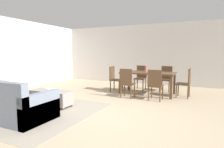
% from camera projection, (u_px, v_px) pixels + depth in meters
% --- Properties ---
extents(ground_plane, '(10.80, 10.80, 0.00)m').
position_uv_depth(ground_plane, '(101.00, 117.00, 4.18)').
color(ground_plane, tan).
extents(wall_back, '(9.00, 0.12, 2.70)m').
position_uv_depth(wall_back, '(153.00, 54.00, 8.55)').
color(wall_back, beige).
rests_on(wall_back, ground_plane).
extents(area_rug, '(3.00, 2.80, 0.01)m').
position_uv_depth(area_rug, '(32.00, 111.00, 4.60)').
color(area_rug, gray).
rests_on(area_rug, ground_plane).
extents(couch, '(2.02, 0.97, 0.86)m').
position_uv_depth(couch, '(6.00, 104.00, 4.08)').
color(couch, slate).
rests_on(couch, ground_plane).
extents(ottoman_table, '(1.14, 0.45, 0.42)m').
position_uv_depth(ottoman_table, '(51.00, 97.00, 5.01)').
color(ottoman_table, gray).
rests_on(ottoman_table, ground_plane).
extents(dining_table, '(1.77, 0.93, 0.76)m').
position_uv_depth(dining_table, '(148.00, 75.00, 6.41)').
color(dining_table, '#513823').
rests_on(dining_table, ground_plane).
extents(dining_chair_near_left, '(0.40, 0.40, 0.92)m').
position_uv_depth(dining_chair_near_left, '(127.00, 82.00, 5.89)').
color(dining_chair_near_left, '#513823').
rests_on(dining_chair_near_left, ground_plane).
extents(dining_chair_near_right, '(0.42, 0.42, 0.92)m').
position_uv_depth(dining_chair_near_right, '(155.00, 83.00, 5.54)').
color(dining_chair_near_right, '#513823').
rests_on(dining_chair_near_right, ground_plane).
extents(dining_chair_far_left, '(0.41, 0.41, 0.92)m').
position_uv_depth(dining_chair_far_left, '(141.00, 76.00, 7.35)').
color(dining_chair_far_left, '#513823').
rests_on(dining_chair_far_left, ground_plane).
extents(dining_chair_far_right, '(0.43, 0.43, 0.92)m').
position_uv_depth(dining_chair_far_right, '(166.00, 77.00, 7.01)').
color(dining_chair_far_right, '#513823').
rests_on(dining_chair_far_right, ground_plane).
extents(dining_chair_head_east, '(0.42, 0.42, 0.92)m').
position_uv_depth(dining_chair_head_east, '(186.00, 81.00, 5.93)').
color(dining_chair_head_east, '#513823').
rests_on(dining_chair_head_east, ground_plane).
extents(dining_chair_head_west, '(0.41, 0.41, 0.92)m').
position_uv_depth(dining_chair_head_west, '(114.00, 77.00, 6.93)').
color(dining_chair_head_west, '#513823').
rests_on(dining_chair_head_west, ground_plane).
extents(vase_centerpiece, '(0.09, 0.09, 0.22)m').
position_uv_depth(vase_centerpiece, '(146.00, 69.00, 6.40)').
color(vase_centerpiece, '#B26659').
rests_on(vase_centerpiece, dining_table).
extents(book_on_ottoman, '(0.27, 0.21, 0.03)m').
position_uv_depth(book_on_ottoman, '(50.00, 89.00, 5.06)').
color(book_on_ottoman, silver).
rests_on(book_on_ottoman, ottoman_table).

